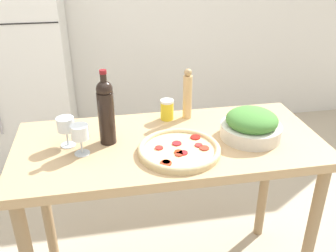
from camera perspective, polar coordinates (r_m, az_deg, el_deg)
refrigerator at (r=3.25m, az=-20.52°, el=9.13°), size 0.62×0.68×1.66m
prep_counter at (r=1.77m, az=0.19°, el=-5.60°), size 1.40×0.64×0.89m
wine_bottle at (r=1.66m, az=-9.43°, el=2.33°), size 0.07×0.07×0.34m
wine_glass_near at (r=1.61m, az=-13.26°, el=-1.15°), size 0.08×0.08×0.14m
wine_glass_far at (r=1.69m, az=-15.32°, el=0.03°), size 0.08×0.08×0.14m
pepper_mill at (r=1.89m, az=2.98°, el=4.81°), size 0.05×0.05×0.26m
salad_bowl at (r=1.76m, az=12.58°, el=0.14°), size 0.28×0.28×0.14m
homemade_pizza at (r=1.62m, az=1.72°, el=-3.63°), size 0.36×0.36×0.03m
salt_canister at (r=1.90m, az=-0.15°, el=2.51°), size 0.07×0.07×0.10m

